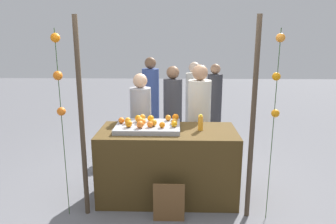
{
  "coord_description": "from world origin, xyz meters",
  "views": [
    {
      "loc": [
        0.11,
        -3.77,
        2.06
      ],
      "look_at": [
        0.0,
        0.15,
        1.11
      ],
      "focal_mm": 33.21,
      "sensor_mm": 36.0,
      "label": 1
    }
  ],
  "objects_px": {
    "stall_counter": "(168,164)",
    "orange_1": "(121,120)",
    "orange_0": "(140,125)",
    "chalkboard_sign": "(169,203)",
    "juice_bottle": "(201,123)",
    "vendor_right": "(199,125)",
    "vendor_left": "(141,129)"
  },
  "relations": [
    {
      "from": "orange_1",
      "to": "vendor_right",
      "type": "height_order",
      "value": "vendor_right"
    },
    {
      "from": "stall_counter",
      "to": "chalkboard_sign",
      "type": "xyz_separation_m",
      "value": [
        0.03,
        -0.58,
        -0.23
      ]
    },
    {
      "from": "stall_counter",
      "to": "orange_1",
      "type": "xyz_separation_m",
      "value": [
        -0.6,
        0.09,
        0.56
      ]
    },
    {
      "from": "vendor_left",
      "to": "stall_counter",
      "type": "bearing_deg",
      "value": -58.96
    },
    {
      "from": "orange_1",
      "to": "orange_0",
      "type": "bearing_deg",
      "value": -37.87
    },
    {
      "from": "stall_counter",
      "to": "vendor_left",
      "type": "xyz_separation_m",
      "value": [
        -0.42,
        0.7,
        0.26
      ]
    },
    {
      "from": "orange_0",
      "to": "juice_bottle",
      "type": "height_order",
      "value": "juice_bottle"
    },
    {
      "from": "stall_counter",
      "to": "chalkboard_sign",
      "type": "bearing_deg",
      "value": -86.99
    },
    {
      "from": "stall_counter",
      "to": "orange_0",
      "type": "bearing_deg",
      "value": -160.34
    },
    {
      "from": "juice_bottle",
      "to": "vendor_left",
      "type": "height_order",
      "value": "vendor_left"
    },
    {
      "from": "chalkboard_sign",
      "to": "orange_0",
      "type": "bearing_deg",
      "value": 128.36
    },
    {
      "from": "orange_0",
      "to": "vendor_right",
      "type": "relative_size",
      "value": 0.05
    },
    {
      "from": "orange_1",
      "to": "juice_bottle",
      "type": "height_order",
      "value": "juice_bottle"
    },
    {
      "from": "juice_bottle",
      "to": "chalkboard_sign",
      "type": "xyz_separation_m",
      "value": [
        -0.38,
        -0.59,
        -0.78
      ]
    },
    {
      "from": "vendor_left",
      "to": "vendor_right",
      "type": "distance_m",
      "value": 0.87
    },
    {
      "from": "orange_1",
      "to": "juice_bottle",
      "type": "distance_m",
      "value": 1.02
    },
    {
      "from": "orange_0",
      "to": "orange_1",
      "type": "xyz_separation_m",
      "value": [
        -0.27,
        0.21,
        -0.01
      ]
    },
    {
      "from": "juice_bottle",
      "to": "vendor_right",
      "type": "xyz_separation_m",
      "value": [
        0.03,
        0.72,
        -0.23
      ]
    },
    {
      "from": "orange_1",
      "to": "vendor_left",
      "type": "height_order",
      "value": "vendor_left"
    },
    {
      "from": "stall_counter",
      "to": "chalkboard_sign",
      "type": "height_order",
      "value": "stall_counter"
    },
    {
      "from": "stall_counter",
      "to": "juice_bottle",
      "type": "height_order",
      "value": "juice_bottle"
    },
    {
      "from": "orange_1",
      "to": "juice_bottle",
      "type": "xyz_separation_m",
      "value": [
        1.02,
        -0.08,
        -0.0
      ]
    },
    {
      "from": "orange_0",
      "to": "stall_counter",
      "type": "bearing_deg",
      "value": 19.66
    },
    {
      "from": "orange_0",
      "to": "chalkboard_sign",
      "type": "xyz_separation_m",
      "value": [
        0.37,
        -0.46,
        -0.79
      ]
    },
    {
      "from": "juice_bottle",
      "to": "stall_counter",
      "type": "bearing_deg",
      "value": -178.99
    },
    {
      "from": "vendor_left",
      "to": "juice_bottle",
      "type": "bearing_deg",
      "value": -39.62
    },
    {
      "from": "orange_1",
      "to": "vendor_left",
      "type": "xyz_separation_m",
      "value": [
        0.18,
        0.61,
        -0.29
      ]
    },
    {
      "from": "stall_counter",
      "to": "orange_0",
      "type": "distance_m",
      "value": 0.66
    },
    {
      "from": "orange_1",
      "to": "chalkboard_sign",
      "type": "xyz_separation_m",
      "value": [
        0.63,
        -0.67,
        -0.79
      ]
    },
    {
      "from": "orange_1",
      "to": "vendor_left",
      "type": "relative_size",
      "value": 0.05
    },
    {
      "from": "stall_counter",
      "to": "vendor_right",
      "type": "height_order",
      "value": "vendor_right"
    },
    {
      "from": "vendor_left",
      "to": "orange_0",
      "type": "bearing_deg",
      "value": -84.04
    }
  ]
}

